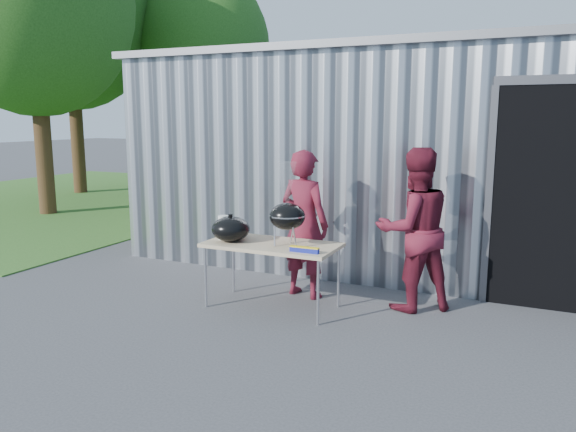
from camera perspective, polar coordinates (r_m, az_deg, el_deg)
The scene contains 14 objects.
ground at distance 6.11m, azimuth -2.54°, elevation -10.64°, with size 80.00×80.00×0.00m, color #3D3D3F.
building at distance 9.83m, azimuth 14.69°, elevation 6.11°, with size 8.20×6.20×3.10m.
grass_patch at distance 16.20m, azimuth -21.52°, elevation 1.72°, with size 10.00×12.00×0.02m, color #2D591E.
tree_left at distance 13.81m, azimuth -24.53°, elevation 19.30°, with size 4.25×4.25×7.04m.
tree_mid at distance 17.34m, azimuth -21.34°, elevation 18.75°, with size 4.61×4.61×7.64m.
tree_far at distance 16.89m, azimuth -8.59°, elevation 16.50°, with size 3.79×3.79×6.28m.
folding_table at distance 6.35m, azimuth -1.65°, elevation -3.14°, with size 1.50×0.75×0.75m.
kettle_grill at distance 6.14m, azimuth -0.08°, elevation 0.86°, with size 0.40×0.40×0.93m.
grill_lid at distance 6.44m, azimuth -5.85°, elevation -1.32°, with size 0.44×0.44×0.32m.
paper_towels at distance 6.55m, azimuth -6.58°, elevation -1.18°, with size 0.12×0.12×0.28m, color white.
white_tub at distance 6.74m, azimuth -5.18°, elevation -1.62°, with size 0.20×0.15×0.10m, color white.
foil_box at distance 5.90m, azimuth 1.67°, elevation -3.44°, with size 0.32×0.05×0.06m.
person_cook at distance 6.73m, azimuth 1.67°, elevation -0.82°, with size 0.65×0.43×1.78m, color maroon.
person_bystander at distance 6.42m, azimuth 12.70°, elevation -1.36°, with size 0.89×0.69×1.83m, color maroon.
Camera 1 is at (2.62, -5.08, 2.15)m, focal length 35.00 mm.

